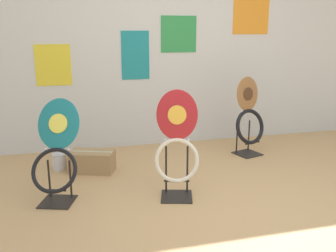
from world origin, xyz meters
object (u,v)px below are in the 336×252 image
at_px(toilet_seat_display_woodgrain, 249,119).
at_px(paint_can, 60,161).
at_px(storage_box, 92,161).
at_px(toilet_seat_display_teal_sax, 56,154).
at_px(toilet_seat_display_crimson_swirl, 177,146).

bearing_deg(toilet_seat_display_woodgrain, paint_can, 178.77).
height_order(toilet_seat_display_woodgrain, storage_box, toilet_seat_display_woodgrain).
relative_size(toilet_seat_display_teal_sax, storage_box, 1.72).
height_order(toilet_seat_display_woodgrain, toilet_seat_display_teal_sax, toilet_seat_display_woodgrain).
distance_m(toilet_seat_display_woodgrain, toilet_seat_display_teal_sax, 2.33).
distance_m(toilet_seat_display_woodgrain, paint_can, 2.25).
relative_size(toilet_seat_display_crimson_swirl, storage_box, 1.88).
xyz_separation_m(toilet_seat_display_woodgrain, paint_can, (-2.22, 0.05, -0.34)).
distance_m(toilet_seat_display_woodgrain, storage_box, 1.91).
relative_size(paint_can, storage_box, 0.35).
xyz_separation_m(toilet_seat_display_woodgrain, toilet_seat_display_teal_sax, (-2.21, -0.74, -0.01)).
relative_size(toilet_seat_display_teal_sax, paint_can, 4.91).
bearing_deg(toilet_seat_display_woodgrain, storage_box, -176.78).
distance_m(toilet_seat_display_teal_sax, paint_can, 0.86).
height_order(toilet_seat_display_crimson_swirl, storage_box, toilet_seat_display_crimson_swirl).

